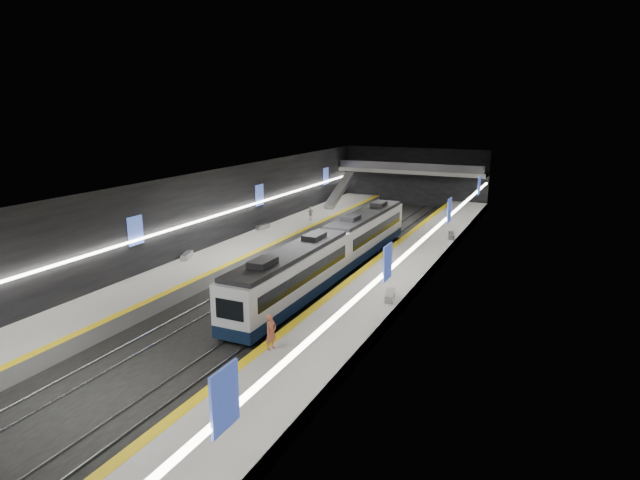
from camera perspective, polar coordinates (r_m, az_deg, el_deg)
The scene contains 24 objects.
ground at distance 44.50m, azimuth -2.03°, elevation -3.73°, with size 70.00×70.00×0.00m, color black.
ceiling at distance 42.71m, azimuth -2.12°, elevation 6.54°, with size 20.00×70.00×0.04m, color beige.
wall_left at distance 48.69m, azimuth -12.64°, elevation 2.37°, with size 0.04×70.00×8.00m, color black.
wall_right at distance 40.02m, azimuth 10.81°, elevation -0.07°, with size 0.04×70.00×8.00m, color black.
wall_back at distance 75.84m, azimuth 10.05°, elevation 6.65°, with size 20.00×0.04×8.00m, color black.
platform_left at distance 48.07m, azimuth -10.04°, elevation -1.95°, with size 5.00×70.00×1.00m, color slate.
tile_surface_left at distance 47.93m, azimuth -10.06°, elevation -1.36°, with size 5.00×70.00×0.02m, color #B7B7B2.
tactile_strip_left at distance 46.74m, azimuth -7.85°, elevation -1.66°, with size 0.60×70.00×0.02m, color yellow.
platform_right at distance 41.65m, azimuth 7.24°, elevation -4.38°, with size 5.00×70.00×1.00m, color slate.
tile_surface_right at distance 41.49m, azimuth 7.26°, elevation -3.72°, with size 5.00×70.00×0.02m, color #B7B7B2.
tactile_strip_right at distance 42.16m, azimuth 4.41°, elevation -3.33°, with size 0.60×70.00×0.02m, color yellow.
rails at distance 44.48m, azimuth -2.03°, elevation -3.65°, with size 6.52×70.00×0.12m.
train at distance 43.75m, azimuth 1.49°, elevation -1.04°, with size 2.69×30.05×3.60m.
ad_posters at distance 44.19m, azimuth -1.49°, elevation 2.19°, with size 19.94×53.50×2.20m.
cove_light_left at distance 48.61m, azimuth -12.44°, elevation 2.13°, with size 0.25×68.60×0.12m, color white.
cove_light_right at distance 40.12m, azimuth 10.52°, elevation -0.32°, with size 0.25×68.60×0.12m, color white.
mezzanine_bridge at distance 73.73m, azimuth 9.66°, elevation 7.27°, with size 20.00×3.00×1.50m.
escalator at distance 69.93m, azimuth 2.11°, elevation 5.32°, with size 1.20×8.00×0.60m, color #99999E.
bench_left_near at distance 46.92m, azimuth -14.01°, elevation -1.62°, with size 0.54×1.95×0.48m, color #99999E.
bench_left_far at distance 56.63m, azimuth -6.11°, elevation 1.41°, with size 0.52×1.89×0.46m, color #99999E.
bench_right_near at distance 36.46m, azimuth 7.48°, elevation -5.89°, with size 0.56×2.01×0.49m, color #99999E.
bench_right_far at distance 53.98m, azimuth 13.82°, elevation 0.46°, with size 0.56×2.01×0.49m, color #99999E.
passenger_right_a at distance 28.92m, azimuth -5.25°, elevation -9.77°, with size 0.71×0.47×1.96m, color #C8654B.
passenger_left_a at distance 60.38m, azimuth -1.03°, elevation 2.84°, with size 0.93×0.39×1.59m, color beige.
Camera 1 is at (19.21, -37.72, 13.71)m, focal length 30.00 mm.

